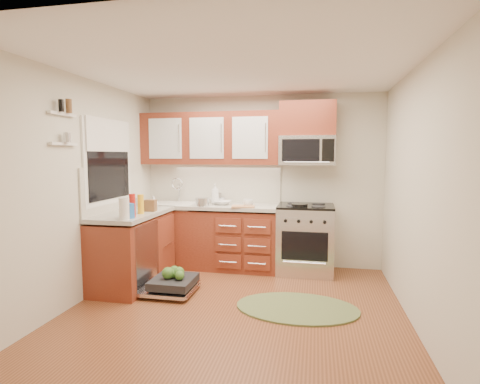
% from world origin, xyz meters
% --- Properties ---
extents(floor, '(3.50, 3.50, 0.00)m').
position_xyz_m(floor, '(0.00, 0.00, 0.00)').
color(floor, brown).
rests_on(floor, ground).
extents(ceiling, '(3.50, 3.50, 0.00)m').
position_xyz_m(ceiling, '(0.00, 0.00, 2.50)').
color(ceiling, white).
rests_on(ceiling, ground).
extents(wall_back, '(3.50, 0.04, 2.50)m').
position_xyz_m(wall_back, '(0.00, 1.75, 1.25)').
color(wall_back, beige).
rests_on(wall_back, ground).
extents(wall_front, '(3.50, 0.04, 2.50)m').
position_xyz_m(wall_front, '(0.00, -1.75, 1.25)').
color(wall_front, beige).
rests_on(wall_front, ground).
extents(wall_left, '(0.04, 3.50, 2.50)m').
position_xyz_m(wall_left, '(-1.75, 0.00, 1.25)').
color(wall_left, beige).
rests_on(wall_left, ground).
extents(wall_right, '(0.04, 3.50, 2.50)m').
position_xyz_m(wall_right, '(1.75, 0.00, 1.25)').
color(wall_right, beige).
rests_on(wall_right, ground).
extents(base_cabinet_back, '(2.05, 0.60, 0.85)m').
position_xyz_m(base_cabinet_back, '(-0.73, 1.45, 0.42)').
color(base_cabinet_back, '#5F2415').
rests_on(base_cabinet_back, ground).
extents(base_cabinet_left, '(0.60, 1.25, 0.85)m').
position_xyz_m(base_cabinet_left, '(-1.45, 0.52, 0.42)').
color(base_cabinet_left, '#5F2415').
rests_on(base_cabinet_left, ground).
extents(countertop_back, '(2.07, 0.64, 0.05)m').
position_xyz_m(countertop_back, '(-0.72, 1.44, 0.90)').
color(countertop_back, '#A6A398').
rests_on(countertop_back, base_cabinet_back).
extents(countertop_left, '(0.64, 1.27, 0.05)m').
position_xyz_m(countertop_left, '(-1.44, 0.53, 0.90)').
color(countertop_left, '#A6A398').
rests_on(countertop_left, base_cabinet_left).
extents(backsplash_back, '(2.05, 0.02, 0.57)m').
position_xyz_m(backsplash_back, '(-0.73, 1.74, 1.21)').
color(backsplash_back, beige).
rests_on(backsplash_back, ground).
extents(backsplash_left, '(0.02, 1.25, 0.57)m').
position_xyz_m(backsplash_left, '(-1.74, 0.52, 1.21)').
color(backsplash_left, beige).
rests_on(backsplash_left, ground).
extents(upper_cabinets, '(2.05, 0.35, 0.75)m').
position_xyz_m(upper_cabinets, '(-0.73, 1.57, 1.88)').
color(upper_cabinets, '#5F2415').
rests_on(upper_cabinets, ground).
extents(cabinet_over_mw, '(0.76, 0.35, 0.47)m').
position_xyz_m(cabinet_over_mw, '(0.68, 1.57, 2.13)').
color(cabinet_over_mw, '#5F2415').
rests_on(cabinet_over_mw, ground).
extents(range, '(0.76, 0.64, 0.95)m').
position_xyz_m(range, '(0.68, 1.43, 0.47)').
color(range, silver).
rests_on(range, ground).
extents(microwave, '(0.76, 0.38, 0.40)m').
position_xyz_m(microwave, '(0.68, 1.55, 1.70)').
color(microwave, silver).
rests_on(microwave, ground).
extents(sink, '(0.62, 0.50, 0.26)m').
position_xyz_m(sink, '(-1.25, 1.42, 0.80)').
color(sink, white).
rests_on(sink, ground).
extents(dishwasher, '(0.70, 0.60, 0.20)m').
position_xyz_m(dishwasher, '(-0.86, 0.30, 0.10)').
color(dishwasher, silver).
rests_on(dishwasher, ground).
extents(window, '(0.03, 1.05, 1.05)m').
position_xyz_m(window, '(-1.74, 0.50, 1.55)').
color(window, white).
rests_on(window, ground).
extents(window_blind, '(0.02, 0.96, 0.40)m').
position_xyz_m(window_blind, '(-1.71, 0.50, 1.88)').
color(window_blind, white).
rests_on(window_blind, ground).
extents(shelf_upper, '(0.04, 0.40, 0.03)m').
position_xyz_m(shelf_upper, '(-1.72, -0.35, 2.05)').
color(shelf_upper, white).
rests_on(shelf_upper, ground).
extents(shelf_lower, '(0.04, 0.40, 0.03)m').
position_xyz_m(shelf_lower, '(-1.72, -0.35, 1.75)').
color(shelf_lower, white).
rests_on(shelf_lower, ground).
extents(rug, '(1.41, 1.01, 0.02)m').
position_xyz_m(rug, '(0.64, 0.14, 0.01)').
color(rug, olive).
rests_on(rug, ground).
extents(skillet, '(0.23, 0.23, 0.04)m').
position_xyz_m(skillet, '(0.60, 1.25, 0.97)').
color(skillet, black).
rests_on(skillet, range).
extents(stock_pot, '(0.24, 0.24, 0.12)m').
position_xyz_m(stock_pot, '(-0.75, 1.23, 0.98)').
color(stock_pot, silver).
rests_on(stock_pot, countertop_back).
extents(cutting_board, '(0.34, 0.24, 0.02)m').
position_xyz_m(cutting_board, '(-0.16, 1.22, 0.94)').
color(cutting_board, '#AE7F4F').
rests_on(cutting_board, countertop_back).
extents(canister, '(0.10, 0.10, 0.15)m').
position_xyz_m(canister, '(-0.62, 1.65, 1.00)').
color(canister, silver).
rests_on(canister, countertop_back).
extents(paper_towel_roll, '(0.12, 0.12, 0.24)m').
position_xyz_m(paper_towel_roll, '(-1.25, -0.02, 1.05)').
color(paper_towel_roll, white).
rests_on(paper_towel_roll, countertop_left).
extents(mustard_bottle, '(0.09, 0.09, 0.24)m').
position_xyz_m(mustard_bottle, '(-1.27, 0.42, 1.04)').
color(mustard_bottle, yellow).
rests_on(mustard_bottle, countertop_left).
extents(red_bottle, '(0.07, 0.07, 0.27)m').
position_xyz_m(red_bottle, '(-1.26, 0.18, 1.06)').
color(red_bottle, red).
rests_on(red_bottle, countertop_left).
extents(wooden_box, '(0.15, 0.11, 0.15)m').
position_xyz_m(wooden_box, '(-1.25, 0.63, 1.00)').
color(wooden_box, brown).
rests_on(wooden_box, countertop_left).
extents(blue_carton, '(0.12, 0.10, 0.17)m').
position_xyz_m(blue_carton, '(-1.25, 0.08, 1.01)').
color(blue_carton, '#2665B5').
rests_on(blue_carton, countertop_left).
extents(bowl_a, '(0.27, 0.27, 0.06)m').
position_xyz_m(bowl_a, '(-0.50, 1.42, 0.95)').
color(bowl_a, '#999999').
rests_on(bowl_a, countertop_back).
extents(bowl_b, '(0.31, 0.31, 0.08)m').
position_xyz_m(bowl_b, '(-0.63, 1.60, 0.96)').
color(bowl_b, '#999999').
rests_on(bowl_b, countertop_back).
extents(cup, '(0.14, 0.14, 0.10)m').
position_xyz_m(cup, '(-0.11, 1.30, 0.98)').
color(cup, '#999999').
rests_on(cup, countertop_back).
extents(soap_bottle_a, '(0.12, 0.12, 0.30)m').
position_xyz_m(soap_bottle_a, '(-0.62, 1.45, 1.08)').
color(soap_bottle_a, '#999999').
rests_on(soap_bottle_a, countertop_back).
extents(soap_bottle_b, '(0.10, 0.10, 0.18)m').
position_xyz_m(soap_bottle_b, '(-1.61, 1.05, 1.01)').
color(soap_bottle_b, '#999999').
rests_on(soap_bottle_b, countertop_left).
extents(soap_bottle_c, '(0.13, 0.13, 0.16)m').
position_xyz_m(soap_bottle_c, '(-1.33, 0.91, 1.01)').
color(soap_bottle_c, '#999999').
rests_on(soap_bottle_c, countertop_left).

